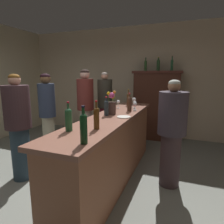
% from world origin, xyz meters
% --- Properties ---
extents(floor, '(7.60, 7.60, 0.00)m').
position_xyz_m(floor, '(0.00, 0.00, 0.00)').
color(floor, slate).
rests_on(floor, ground).
extents(wall_back, '(5.66, 0.12, 2.85)m').
position_xyz_m(wall_back, '(0.00, 2.98, 1.43)').
color(wall_back, '#C4B196').
rests_on(wall_back, ground).
extents(bar_counter, '(0.58, 2.88, 1.02)m').
position_xyz_m(bar_counter, '(0.63, 0.39, 0.51)').
color(bar_counter, brown).
rests_on(bar_counter, ground).
extents(display_cabinet, '(1.17, 0.44, 1.71)m').
position_xyz_m(display_cabinet, '(0.94, 2.67, 0.89)').
color(display_cabinet, '#402116').
rests_on(display_cabinet, ground).
extents(wine_bottle_rose, '(0.06, 0.06, 0.32)m').
position_xyz_m(wine_bottle_rose, '(0.73, -0.32, 1.16)').
color(wine_bottle_rose, '#4E3011').
rests_on(wine_bottle_rose, bar_counter).
extents(wine_bottle_pinot, '(0.07, 0.07, 0.30)m').
position_xyz_m(wine_bottle_pinot, '(0.76, 0.87, 1.16)').
color(wine_bottle_pinot, '#452D1F').
rests_on(wine_bottle_pinot, bar_counter).
extents(wine_bottle_malbec, '(0.07, 0.07, 0.32)m').
position_xyz_m(wine_bottle_malbec, '(0.57, 1.46, 1.15)').
color(wine_bottle_malbec, '#462C17').
rests_on(wine_bottle_malbec, bar_counter).
extents(wine_bottle_merlot, '(0.07, 0.07, 0.32)m').
position_xyz_m(wine_bottle_merlot, '(0.48, -0.49, 1.16)').
color(wine_bottle_merlot, '#215330').
rests_on(wine_bottle_merlot, bar_counter).
extents(wine_bottle_riesling, '(0.07, 0.07, 0.34)m').
position_xyz_m(wine_bottle_riesling, '(0.83, -0.78, 1.17)').
color(wine_bottle_riesling, '#12371B').
rests_on(wine_bottle_riesling, bar_counter).
extents(wine_bottle_chardonnay, '(0.07, 0.07, 0.28)m').
position_xyz_m(wine_bottle_chardonnay, '(0.55, 0.40, 1.15)').
color(wine_bottle_chardonnay, '#222C31').
rests_on(wine_bottle_chardonnay, bar_counter).
extents(wine_glass_front, '(0.06, 0.06, 0.13)m').
position_xyz_m(wine_glass_front, '(0.77, 1.20, 1.11)').
color(wine_glass_front, white).
rests_on(wine_glass_front, bar_counter).
extents(wine_glass_mid, '(0.07, 0.07, 0.14)m').
position_xyz_m(wine_glass_mid, '(0.83, 1.00, 1.11)').
color(wine_glass_mid, white).
rests_on(wine_glass_mid, bar_counter).
extents(wine_glass_rear, '(0.06, 0.06, 0.14)m').
position_xyz_m(wine_glass_rear, '(0.49, 1.10, 1.13)').
color(wine_glass_rear, white).
rests_on(wine_glass_rear, bar_counter).
extents(wine_glass_spare, '(0.08, 0.08, 0.15)m').
position_xyz_m(wine_glass_spare, '(0.66, 1.58, 1.12)').
color(wine_glass_spare, white).
rests_on(wine_glass_spare, bar_counter).
extents(flower_arrangement, '(0.13, 0.14, 0.36)m').
position_xyz_m(flower_arrangement, '(0.58, 0.53, 1.16)').
color(flower_arrangement, '#422E29').
rests_on(flower_arrangement, bar_counter).
extents(cheese_plate, '(0.19, 0.19, 0.01)m').
position_xyz_m(cheese_plate, '(0.82, 0.38, 1.02)').
color(cheese_plate, white).
rests_on(cheese_plate, bar_counter).
extents(display_bottle_left, '(0.06, 0.06, 0.32)m').
position_xyz_m(display_bottle_left, '(0.65, 2.67, 1.85)').
color(display_bottle_left, '#2C5226').
rests_on(display_bottle_left, display_cabinet).
extents(display_bottle_midleft, '(0.08, 0.08, 0.33)m').
position_xyz_m(display_bottle_midleft, '(0.95, 2.67, 1.86)').
color(display_bottle_midleft, '#274726').
rests_on(display_bottle_midleft, display_cabinet).
extents(display_bottle_center, '(0.06, 0.06, 0.33)m').
position_xyz_m(display_bottle_center, '(1.27, 2.67, 1.85)').
color(display_bottle_center, '#225133').
rests_on(display_bottle_center, display_cabinet).
extents(patron_by_cabinet, '(0.38, 0.38, 1.63)m').
position_xyz_m(patron_by_cabinet, '(-0.70, -0.05, 0.88)').
color(patron_by_cabinet, '#223543').
rests_on(patron_by_cabinet, ground).
extents(patron_redhead, '(0.36, 0.36, 1.73)m').
position_xyz_m(patron_redhead, '(-0.38, 1.45, 0.95)').
color(patron_redhead, '#B5A699').
rests_on(patron_redhead, ground).
extents(patron_near_entrance, '(0.35, 0.35, 1.67)m').
position_xyz_m(patron_near_entrance, '(-0.17, 2.02, 0.92)').
color(patron_near_entrance, maroon).
rests_on(patron_near_entrance, ground).
extents(patron_tall, '(0.31, 0.31, 1.64)m').
position_xyz_m(patron_tall, '(-0.84, 0.78, 0.92)').
color(patron_tall, '#ACAB90').
rests_on(patron_tall, ground).
extents(bartender, '(0.40, 0.40, 1.55)m').
position_xyz_m(bartender, '(1.47, 0.58, 0.84)').
color(bartender, '#36282B').
rests_on(bartender, ground).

